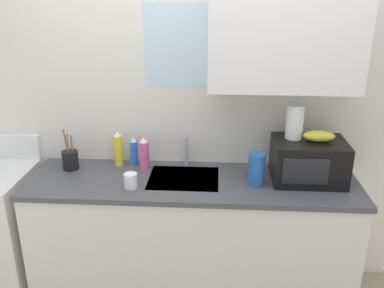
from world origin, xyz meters
name	(u,v)px	position (x,y,z in m)	size (l,w,h in m)	color
kitchen_wall_assembly	(211,100)	(0.11, 0.31, 1.36)	(2.94, 0.42, 2.50)	silver
counter_unit	(192,237)	(0.00, 0.00, 0.46)	(2.17, 0.63, 0.90)	white
sink_faucet	(186,151)	(-0.06, 0.24, 1.01)	(0.03, 0.03, 0.21)	#B2B5BA
microwave	(308,161)	(0.75, 0.05, 1.04)	(0.46, 0.35, 0.27)	black
banana_bunch	(319,136)	(0.80, 0.05, 1.20)	(0.20, 0.11, 0.07)	gold
paper_towel_roll	(295,122)	(0.65, 0.10, 1.28)	(0.11, 0.11, 0.22)	white
dish_soap_bottle_pink	(144,154)	(-0.34, 0.14, 1.01)	(0.07, 0.07, 0.24)	#E55999
dish_soap_bottle_blue	(134,152)	(-0.42, 0.22, 1.00)	(0.06, 0.06, 0.21)	blue
dish_soap_bottle_yellow	(118,149)	(-0.53, 0.21, 1.02)	(0.06, 0.06, 0.25)	yellow
cereal_canister	(256,170)	(0.41, -0.05, 1.01)	(0.10, 0.10, 0.21)	#2659A5
mug_white	(131,181)	(-0.38, -0.14, 0.95)	(0.08, 0.08, 0.10)	white
utensil_crock	(70,159)	(-0.85, 0.12, 0.97)	(0.11, 0.11, 0.29)	black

